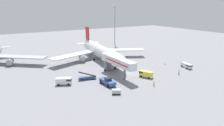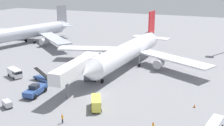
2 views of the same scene
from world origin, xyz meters
TOP-DOWN VIEW (x-y plane):
  - ground_plane at (0.00, 0.00)m, footprint 300.00×300.00m
  - airplane_at_gate at (-0.76, 23.05)m, footprint 48.87×48.66m
  - jet_bridge at (-5.46, 1.17)m, footprint 3.81×18.55m
  - pushback_tug at (-12.89, -5.42)m, footprint 3.25×6.70m
  - belt_loader_truck at (-16.65, 2.66)m, footprint 6.41×3.69m
  - service_van_mid_right at (24.98, -6.66)m, footprint 2.89×5.62m
  - service_van_outer_left at (-25.18, 2.21)m, footprint 5.47×3.99m
  - service_van_near_left at (2.63, -6.37)m, footprint 3.84×5.20m
  - baggage_cart_far_left at (-14.13, -12.88)m, footprint 2.86×2.38m
  - ground_crew_worker_foreground at (15.44, -10.80)m, footprint 0.44×0.44m
  - ground_crew_worker_midground at (-0.37, -14.11)m, footprint 0.37×0.37m
  - safety_cone_alpha at (20.79, 1.66)m, footprint 0.46×0.46m
  - apron_light_mast at (27.69, 56.05)m, footprint 2.40×2.40m

SIDE VIEW (x-z plane):
  - ground_plane at x=0.00m, z-range 0.00..0.00m
  - safety_cone_alpha at x=20.79m, z-range 0.00..0.70m
  - belt_loader_truck at x=-16.65m, z-range -0.76..2.26m
  - baggage_cart_far_left at x=-14.13m, z-range 0.08..1.54m
  - ground_crew_worker_midground at x=-0.37m, z-range 0.05..1.82m
  - ground_crew_worker_foreground at x=15.44m, z-range 0.06..1.93m
  - service_van_mid_right at x=24.98m, z-range 0.15..2.08m
  - pushback_tug at x=-12.89m, z-range -0.10..2.46m
  - service_van_outer_left at x=-25.18m, z-range 0.16..2.46m
  - service_van_near_left at x=2.63m, z-range 0.16..2.51m
  - airplane_at_gate at x=-0.76m, z-range -2.52..11.89m
  - jet_bridge at x=-5.46m, z-range 1.79..8.99m
  - apron_light_mast at x=27.69m, z-range 5.06..31.71m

